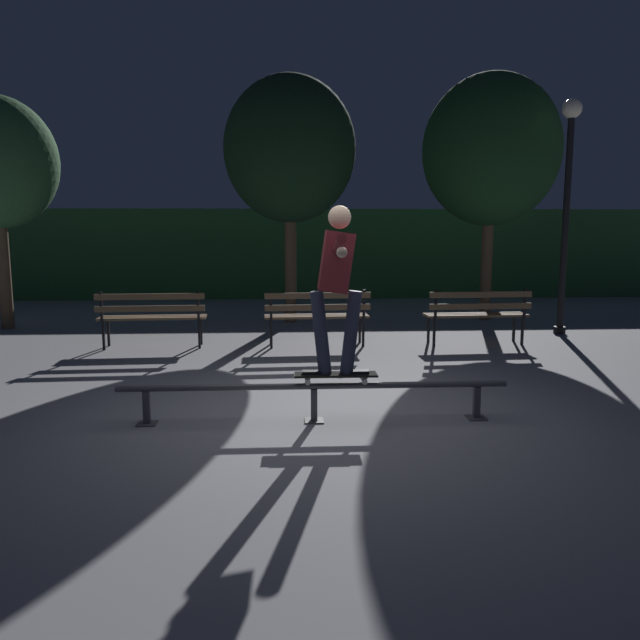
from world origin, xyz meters
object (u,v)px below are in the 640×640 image
at_px(grind_rail, 314,392).
at_px(skateboard, 336,375).
at_px(park_bench_left_center, 317,312).
at_px(tree_far_right, 491,151).
at_px(park_bench_leftmost, 152,313).
at_px(lamp_post_right, 568,187).
at_px(skateboarder, 336,276).
at_px(tree_behind_benches, 290,150).
at_px(park_bench_right_center, 478,311).

bearing_deg(grind_rail, skateboard, -0.00).
height_order(park_bench_left_center, tree_far_right, tree_far_right).
xyz_separation_m(park_bench_leftmost, park_bench_left_center, (2.49, 0.00, 0.00)).
distance_m(park_bench_leftmost, lamp_post_right, 7.07).
xyz_separation_m(tree_far_right, lamp_post_right, (0.77, -1.69, -0.78)).
relative_size(skateboarder, tree_far_right, 0.33).
relative_size(grind_rail, tree_behind_benches, 0.80).
bearing_deg(skateboarder, park_bench_right_center, 56.11).
bearing_deg(park_bench_right_center, tree_behind_benches, 138.29).
relative_size(skateboard, tree_behind_benches, 0.17).
xyz_separation_m(park_bench_left_center, tree_far_right, (3.47, 2.63, 2.73)).
height_order(skateboarder, park_bench_left_center, skateboarder).
distance_m(grind_rail, tree_behind_benches, 6.96).
xyz_separation_m(grind_rail, park_bench_right_center, (2.72, 3.74, 0.25)).
bearing_deg(lamp_post_right, park_bench_left_center, -167.54).
relative_size(skateboarder, park_bench_left_center, 0.96).
bearing_deg(lamp_post_right, grind_rail, -133.68).
bearing_deg(grind_rail, park_bench_left_center, 86.55).
relative_size(skateboard, park_bench_leftmost, 0.48).
height_order(park_bench_leftmost, lamp_post_right, lamp_post_right).
distance_m(skateboard, tree_far_right, 7.79).
bearing_deg(park_bench_leftmost, tree_far_right, 23.80).
distance_m(skateboarder, tree_far_right, 7.50).
xyz_separation_m(park_bench_right_center, lamp_post_right, (1.75, 0.94, 1.94)).
height_order(park_bench_leftmost, tree_far_right, tree_far_right).
xyz_separation_m(park_bench_right_center, tree_far_right, (0.98, 2.63, 2.73)).
xyz_separation_m(park_bench_leftmost, park_bench_right_center, (4.99, 0.00, 0.00)).
relative_size(grind_rail, skateboarder, 2.35).
relative_size(park_bench_left_center, lamp_post_right, 0.41).
height_order(skateboard, park_bench_left_center, park_bench_left_center).
bearing_deg(skateboarder, park_bench_leftmost, 123.50).
height_order(skateboard, lamp_post_right, lamp_post_right).
height_order(grind_rail, skateboard, skateboard).
distance_m(park_bench_right_center, tree_behind_benches, 4.70).
relative_size(grind_rail, park_bench_left_center, 2.27).
bearing_deg(park_bench_left_center, skateboarder, -90.28).
xyz_separation_m(tree_behind_benches, lamp_post_right, (4.61, -1.62, -0.76)).
height_order(skateboard, park_bench_leftmost, park_bench_leftmost).
distance_m(grind_rail, tree_far_right, 7.94).
bearing_deg(skateboard, park_bench_right_center, 56.08).
bearing_deg(skateboard, grind_rail, 180.00).
bearing_deg(lamp_post_right, park_bench_right_center, -151.79).
height_order(park_bench_right_center, tree_behind_benches, tree_behind_benches).
bearing_deg(skateboard, lamp_post_right, 47.66).
bearing_deg(tree_far_right, park_bench_right_center, -110.36).
height_order(tree_behind_benches, lamp_post_right, tree_behind_benches).
distance_m(park_bench_leftmost, park_bench_right_center, 4.99).
xyz_separation_m(park_bench_left_center, lamp_post_right, (4.24, 0.94, 1.94)).
height_order(grind_rail, park_bench_leftmost, park_bench_leftmost).
relative_size(park_bench_leftmost, lamp_post_right, 0.41).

